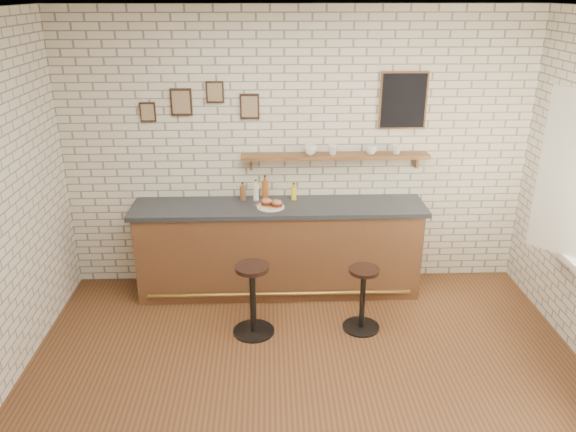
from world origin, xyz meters
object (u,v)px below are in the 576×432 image
(bar_counter, at_px, (279,248))
(sandwich_plate, at_px, (271,207))
(bitters_bottle_brown, at_px, (243,193))
(bar_stool_left, at_px, (253,297))
(bitters_bottle_amber, at_px, (265,190))
(condiment_bottle_yellow, at_px, (294,193))
(bitters_bottle_white, at_px, (256,192))
(bar_stool_right, at_px, (363,297))
(shelf_cup_b, at_px, (333,150))
(shelf_cup_d, at_px, (397,149))
(shelf_cup_c, at_px, (371,150))
(shelf_cup_a, at_px, (310,150))
(ciabatta_sandwich, at_px, (272,203))

(bar_counter, bearing_deg, sandwich_plate, -142.12)
(bitters_bottle_brown, distance_m, bar_stool_left, 1.23)
(bar_counter, height_order, bitters_bottle_amber, bitters_bottle_amber)
(condiment_bottle_yellow, bearing_deg, bitters_bottle_white, -180.00)
(bar_stool_right, xyz_separation_m, shelf_cup_b, (-0.22, 1.00, 1.20))
(bar_counter, relative_size, shelf_cup_d, 29.81)
(sandwich_plate, height_order, shelf_cup_c, shelf_cup_c)
(bar_counter, height_order, condiment_bottle_yellow, condiment_bottle_yellow)
(bar_stool_left, bearing_deg, sandwich_plate, 76.63)
(bar_stool_left, relative_size, shelf_cup_c, 6.36)
(bar_stool_left, xyz_separation_m, shelf_cup_d, (1.53, 1.04, 1.16))
(bitters_bottle_brown, height_order, shelf_cup_b, shelf_cup_b)
(bitters_bottle_white, height_order, bar_stool_right, bitters_bottle_white)
(bar_counter, bearing_deg, shelf_cup_a, 30.45)
(bitters_bottle_white, bearing_deg, shelf_cup_a, 3.64)
(bitters_bottle_white, relative_size, shelf_cup_a, 1.70)
(bar_counter, relative_size, ciabatta_sandwich, 12.90)
(bitters_bottle_brown, relative_size, shelf_cup_b, 1.87)
(ciabatta_sandwich, height_order, bitters_bottle_brown, bitters_bottle_brown)
(bar_counter, relative_size, sandwich_plate, 11.07)
(shelf_cup_b, bearing_deg, shelf_cup_a, 140.36)
(bar_stool_left, height_order, shelf_cup_a, shelf_cup_a)
(sandwich_plate, distance_m, shelf_cup_c, 1.22)
(ciabatta_sandwich, height_order, bitters_bottle_amber, bitters_bottle_amber)
(shelf_cup_b, xyz_separation_m, shelf_cup_d, (0.68, 0.00, -0.00))
(shelf_cup_c, bearing_deg, shelf_cup_d, -59.30)
(shelf_cup_b, bearing_deg, shelf_cup_c, -39.64)
(shelf_cup_a, bearing_deg, bar_stool_left, -126.20)
(shelf_cup_a, height_order, shelf_cup_d, shelf_cup_a)
(bar_stool_right, distance_m, shelf_cup_b, 1.58)
(sandwich_plate, xyz_separation_m, condiment_bottle_yellow, (0.25, 0.23, 0.07))
(bar_stool_left, height_order, shelf_cup_d, shelf_cup_d)
(sandwich_plate, bearing_deg, bar_stool_right, -39.93)
(bitters_bottle_amber, xyz_separation_m, shelf_cup_d, (1.40, 0.04, 0.43))
(shelf_cup_a, height_order, shelf_cup_b, shelf_cup_a)
(shelf_cup_b, bearing_deg, bitters_bottle_amber, 143.30)
(bar_stool_left, bearing_deg, bitters_bottle_white, 88.43)
(bitters_bottle_brown, relative_size, shelf_cup_d, 1.96)
(bar_stool_right, bearing_deg, sandwich_plate, 140.07)
(condiment_bottle_yellow, height_order, shelf_cup_d, shelf_cup_d)
(sandwich_plate, xyz_separation_m, bitters_bottle_brown, (-0.30, 0.23, 0.08))
(bar_counter, height_order, sandwich_plate, sandwich_plate)
(shelf_cup_c, bearing_deg, bar_stool_left, 160.36)
(sandwich_plate, xyz_separation_m, ciabatta_sandwich, (0.01, 0.00, 0.04))
(bar_stool_right, bearing_deg, bar_counter, 134.77)
(bitters_bottle_brown, height_order, shelf_cup_d, shelf_cup_d)
(sandwich_plate, relative_size, shelf_cup_d, 2.69)
(bar_counter, height_order, shelf_cup_d, shelf_cup_d)
(sandwich_plate, relative_size, bar_stool_left, 0.39)
(sandwich_plate, distance_m, shelf_cup_b, 0.89)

